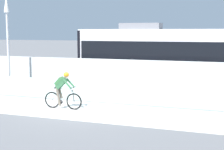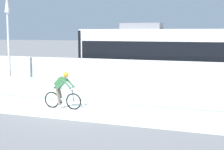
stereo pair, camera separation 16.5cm
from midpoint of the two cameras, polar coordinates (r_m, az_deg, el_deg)
ground_plane at (r=14.59m, az=-6.86°, el=-5.84°), size 200.00×200.00×0.00m
bike_path_deck at (r=14.59m, az=-6.86°, el=-5.82°), size 32.00×3.20×0.01m
glass_parapet at (r=16.13m, az=-3.98°, el=-2.70°), size 32.00×0.05×1.01m
concrete_barrier_wall at (r=17.71m, az=-1.68°, el=-0.35°), size 32.00×0.36×1.89m
tram_rail_near at (r=20.16m, az=0.87°, el=-2.10°), size 32.00×0.08×0.01m
tram_rail_far at (r=21.51m, az=2.08°, el=-1.50°), size 32.00×0.08×0.01m
tram at (r=19.88m, az=10.09°, el=3.14°), size 11.06×2.54×3.81m
cyclist_on_bike at (r=14.65m, az=-8.66°, el=-2.63°), size 1.77×0.58×1.61m
lamp_post_antenna at (r=18.56m, az=-17.48°, el=6.95°), size 0.28×0.28×5.20m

